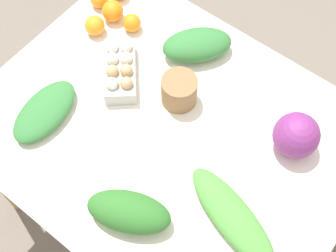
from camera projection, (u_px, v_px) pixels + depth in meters
ground_plane at (168, 204)px, 2.25m from camera, size 8.00×8.00×0.00m
dining_table at (168, 142)px, 1.66m from camera, size 1.26×1.00×0.77m
cabbage_purple at (296, 135)px, 1.48m from camera, size 0.15×0.15×0.15m
egg_carton at (120, 69)px, 1.64m from camera, size 0.24×0.25×0.09m
paper_bag at (179, 91)px, 1.58m from camera, size 0.12×0.12×0.11m
greens_bunch_beet_tops at (232, 217)px, 1.40m from camera, size 0.39×0.22×0.06m
greens_bunch_chard at (197, 45)px, 1.68m from camera, size 0.27×0.28×0.09m
greens_bunch_scallion at (129, 212)px, 1.38m from camera, size 0.29×0.22×0.10m
greens_bunch_kale at (45, 111)px, 1.57m from camera, size 0.17×0.29×0.06m
orange_2 at (95, 26)px, 1.74m from camera, size 0.07×0.07×0.07m
orange_3 at (132, 23)px, 1.75m from camera, size 0.07×0.07×0.07m
orange_4 at (113, 11)px, 1.76m from camera, size 0.08×0.08×0.08m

